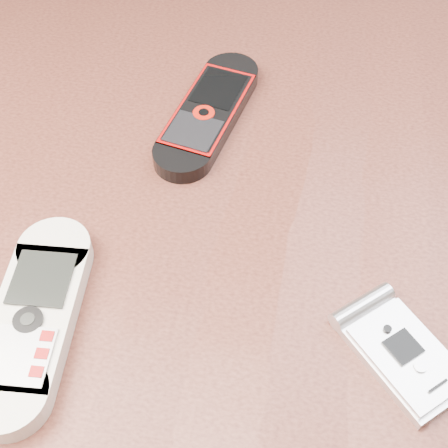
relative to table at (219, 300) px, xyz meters
The scene contains 4 objects.
table is the anchor object (origin of this frame).
nokia_white 0.19m from the table, 137.01° to the right, with size 0.05×0.17×0.02m, color beige.
nokia_black_red 0.17m from the table, 103.90° to the left, with size 0.05×0.17×0.02m, color black.
motorola_razr 0.20m from the table, 31.32° to the right, with size 0.05×0.10×0.01m, color silver.
Camera 1 is at (0.06, -0.29, 1.14)m, focal length 50.00 mm.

